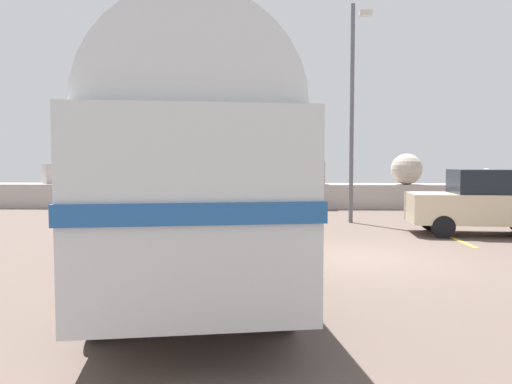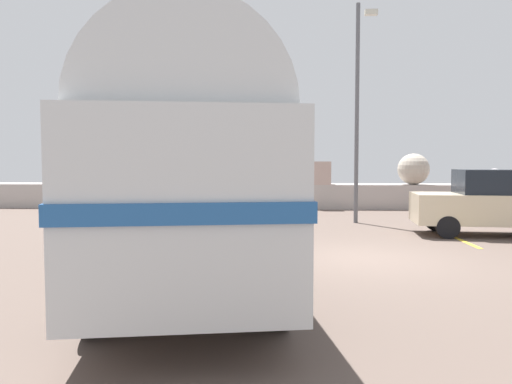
# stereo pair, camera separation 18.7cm
# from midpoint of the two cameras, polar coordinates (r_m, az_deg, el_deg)

# --- Properties ---
(ground) EXTENTS (32.00, 26.00, 0.02)m
(ground) POSITION_cam_midpoint_polar(r_m,az_deg,el_deg) (11.00, 11.37, -7.51)
(ground) COLOR brown
(breakwater) EXTENTS (31.36, 2.07, 2.49)m
(breakwater) POSITION_cam_midpoint_polar(r_m,az_deg,el_deg) (22.55, 6.22, -0.09)
(breakwater) COLOR #AEA6A0
(breakwater) RESTS_ON ground
(vintage_coach) EXTENTS (3.83, 8.87, 3.70)m
(vintage_coach) POSITION_cam_midpoint_polar(r_m,az_deg,el_deg) (8.65, -8.15, 3.17)
(vintage_coach) COLOR black
(vintage_coach) RESTS_ON ground
(parked_car_nearest) EXTENTS (4.24, 2.08, 1.86)m
(parked_car_nearest) POSITION_cam_midpoint_polar(r_m,az_deg,el_deg) (15.43, 24.65, -1.00)
(parked_car_nearest) COLOR black
(parked_car_nearest) RESTS_ON ground
(lamp_post) EXTENTS (0.84, 0.90, 7.38)m
(lamp_post) POSITION_cam_midpoint_polar(r_m,az_deg,el_deg) (17.38, 10.86, 10.07)
(lamp_post) COLOR #5B5B60
(lamp_post) RESTS_ON ground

